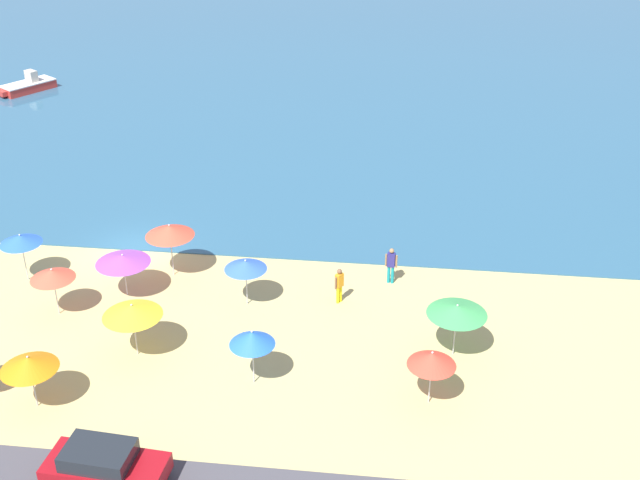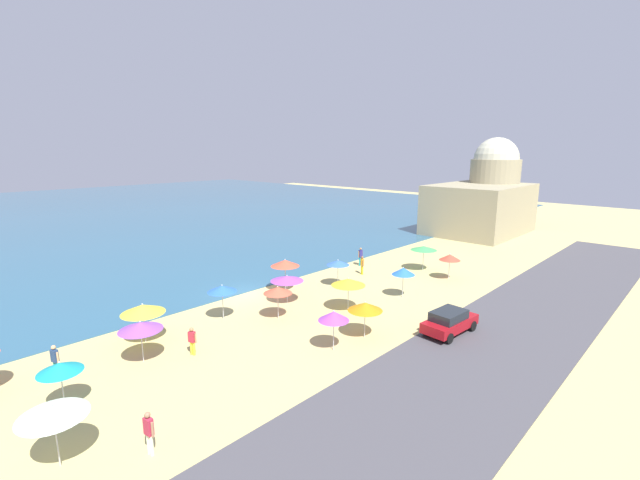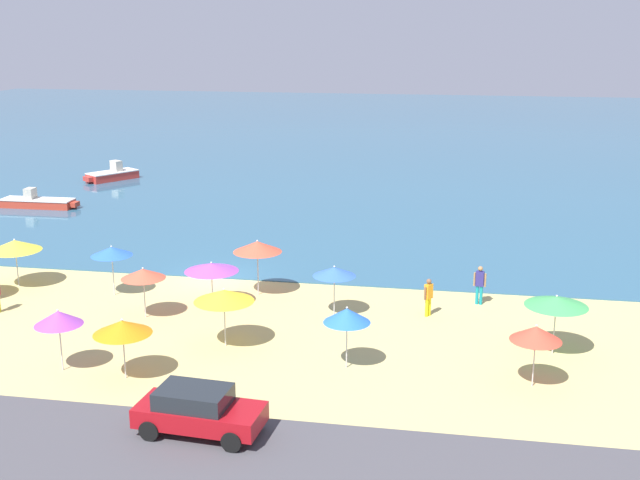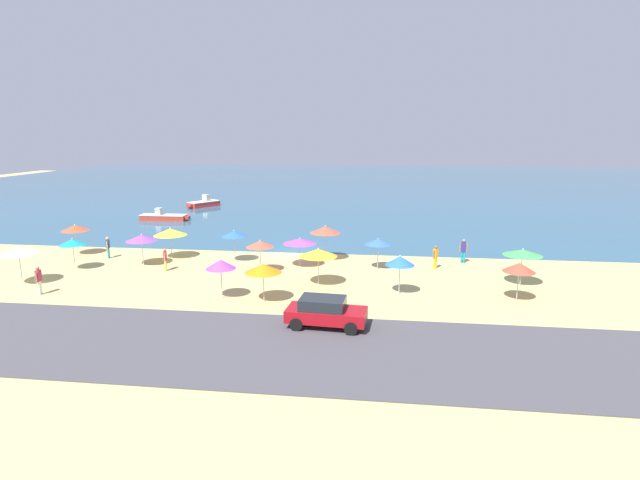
{
  "view_description": "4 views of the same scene",
  "coord_description": "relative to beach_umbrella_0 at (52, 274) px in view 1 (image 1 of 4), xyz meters",
  "views": [
    {
      "loc": [
        13.27,
        -33.56,
        19.54
      ],
      "look_at": [
        9.29,
        0.44,
        0.95
      ],
      "focal_mm": 45.0,
      "sensor_mm": 36.0,
      "label": 1
    },
    {
      "loc": [
        -19.08,
        -26.39,
        11.11
      ],
      "look_at": [
        11.74,
        2.84,
        2.08
      ],
      "focal_mm": 24.0,
      "sensor_mm": 36.0,
      "label": 2
    },
    {
      "loc": [
        11.77,
        -36.73,
        12.33
      ],
      "look_at": [
        5.1,
        0.57,
        2.09
      ],
      "focal_mm": 45.0,
      "sensor_mm": 36.0,
      "label": 3
    },
    {
      "loc": [
        6.72,
        -38.37,
        9.45
      ],
      "look_at": [
        2.1,
        -1.18,
        1.37
      ],
      "focal_mm": 28.0,
      "sensor_mm": 36.0,
      "label": 4
    }
  ],
  "objects": [
    {
      "name": "ground_plane",
      "position": [
        1.47,
        5.82,
        -1.99
      ],
      "size": [
        160.0,
        160.0,
        0.0
      ],
      "primitive_type": "plane",
      "color": "tan"
    },
    {
      "name": "sea",
      "position": [
        1.47,
        60.82,
        -1.96
      ],
      "size": [
        150.0,
        110.0,
        0.05
      ],
      "primitive_type": "cube",
      "color": "#2C5A76",
      "rests_on": "ground_plane"
    },
    {
      "name": "beach_umbrella_0",
      "position": [
        0.0,
        0.0,
        0.0
      ],
      "size": [
        1.91,
        1.91,
        2.27
      ],
      "color": "#B2B2B7",
      "rests_on": "ground_plane"
    },
    {
      "name": "beach_umbrella_1",
      "position": [
        4.08,
        3.8,
        0.36
      ],
      "size": [
        2.28,
        2.28,
        2.67
      ],
      "color": "#B2B2B7",
      "rests_on": "ground_plane"
    },
    {
      "name": "beach_umbrella_2",
      "position": [
        4.34,
        -2.46,
        0.11
      ],
      "size": [
        2.38,
        2.38,
        2.4
      ],
      "color": "#B2B2B7",
      "rests_on": "ground_plane"
    },
    {
      "name": "beach_umbrella_4",
      "position": [
        1.66,
        -5.99,
        -0.03
      ],
      "size": [
        2.1,
        2.1,
        2.27
      ],
      "color": "#B2B2B7",
      "rests_on": "ground_plane"
    },
    {
      "name": "beach_umbrella_5",
      "position": [
        16.04,
        -4.11,
        0.0
      ],
      "size": [
        1.8,
        1.8,
        2.32
      ],
      "color": "#B2B2B7",
      "rests_on": "ground_plane"
    },
    {
      "name": "beach_umbrella_7",
      "position": [
        2.47,
        1.82,
        -0.13
      ],
      "size": [
        2.44,
        2.44,
        2.12
      ],
      "color": "#B2B2B7",
      "rests_on": "ground_plane"
    },
    {
      "name": "beach_umbrella_9",
      "position": [
        17.03,
        -0.99,
        0.15
      ],
      "size": [
        2.4,
        2.4,
        2.4
      ],
      "color": "#B2B2B7",
      "rests_on": "ground_plane"
    },
    {
      "name": "beach_umbrella_10",
      "position": [
        8.03,
        1.72,
        0.0
      ],
      "size": [
        1.87,
        1.87,
        2.26
      ],
      "color": "#B2B2B7",
      "rests_on": "ground_plane"
    },
    {
      "name": "beach_umbrella_13",
      "position": [
        -2.59,
        2.58,
        0.14
      ],
      "size": [
        1.92,
        1.92,
        2.41
      ],
      "color": "#B2B2B7",
      "rests_on": "ground_plane"
    },
    {
      "name": "beach_umbrella_14",
      "position": [
        9.37,
        -3.69,
        0.07
      ],
      "size": [
        1.74,
        1.74,
        2.4
      ],
      "color": "#B2B2B7",
      "rests_on": "ground_plane"
    },
    {
      "name": "bather_0",
      "position": [
        12.08,
        2.34,
        -1.03
      ],
      "size": [
        0.39,
        0.48,
        1.7
      ],
      "color": "yellow",
      "rests_on": "ground_plane"
    },
    {
      "name": "bather_1",
      "position": [
        14.29,
        4.27,
        -0.97
      ],
      "size": [
        0.56,
        0.27,
        1.81
      ],
      "color": "teal",
      "rests_on": "ground_plane"
    },
    {
      "name": "parked_car_0",
      "position": [
        5.58,
        -9.46,
        -1.15
      ],
      "size": [
        4.04,
        2.06,
        1.47
      ],
      "color": "maroon",
      "rests_on": "coastal_road"
    },
    {
      "name": "skiff_offshore",
      "position": [
        -14.74,
        29.4,
        -1.51
      ],
      "size": [
        3.67,
        4.4,
        1.52
      ],
      "color": "red",
      "rests_on": "sea"
    }
  ]
}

